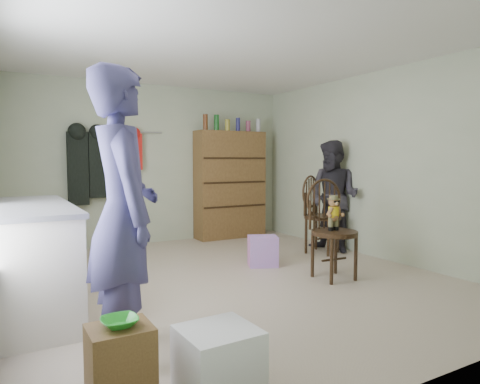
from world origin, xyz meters
TOP-DOWN VIEW (x-y plane):
  - ground_plane at (0.00, 0.00)m, footprint 5.00×5.00m
  - room_walls at (0.00, 0.53)m, footprint 5.00×5.00m
  - counter at (-1.95, 0.00)m, footprint 0.64×1.86m
  - stool at (-1.67, -1.91)m, footprint 0.32×0.28m
  - bowl at (-1.67, -1.91)m, footprint 0.19×0.19m
  - plastic_tub at (-1.16, -2.03)m, footprint 0.42×0.40m
  - chair_front at (1.03, -0.48)m, footprint 0.52×0.52m
  - chair_far at (1.77, 0.62)m, footprint 0.65×0.65m
  - striped_bag at (0.66, 0.34)m, footprint 0.43×0.39m
  - person_left at (-1.48, -1.29)m, footprint 0.50×0.73m
  - person_right at (2.00, 0.56)m, footprint 0.81×0.92m
  - dresser at (1.25, 2.30)m, footprint 1.20×0.39m
  - coat_rack at (-0.83, 2.38)m, footprint 1.42×0.12m

SIDE VIEW (x-z plane):
  - ground_plane at x=0.00m, z-range 0.00..0.00m
  - striped_bag at x=0.66m, z-range 0.00..0.37m
  - plastic_tub at x=-1.16m, z-range 0.00..0.39m
  - stool at x=-1.67m, z-range 0.00..0.46m
  - counter at x=-1.95m, z-range 0.00..0.94m
  - bowl at x=-1.67m, z-range 0.46..0.51m
  - chair_far at x=1.77m, z-range 0.04..1.14m
  - chair_front at x=1.03m, z-range 0.07..1.18m
  - person_right at x=2.00m, z-range 0.00..1.60m
  - dresser at x=1.25m, z-range -0.12..1.94m
  - person_left at x=-1.48m, z-range 0.00..1.93m
  - coat_rack at x=-0.83m, z-range 0.70..1.80m
  - room_walls at x=0.00m, z-range -0.92..4.08m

